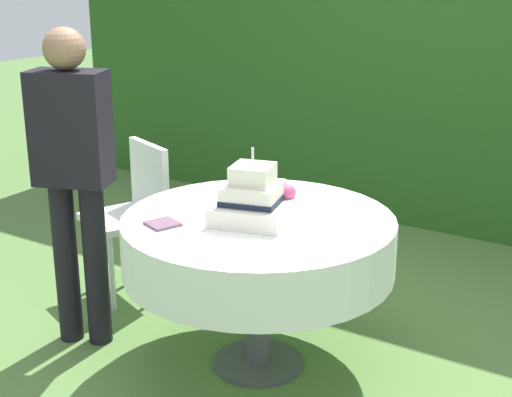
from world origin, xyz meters
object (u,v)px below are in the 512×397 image
Objects in this scene: serving_plate_right at (262,185)px; garden_chair at (135,205)px; cake_table at (258,244)px; standing_person at (74,168)px; wedding_cake at (255,200)px; serving_plate_left at (298,187)px; napkin_stack at (163,224)px; serving_plate_near at (314,198)px; serving_plate_far at (266,195)px.

garden_chair is at bearing -172.93° from serving_plate_right.
cake_table is 0.98m from standing_person.
wedding_cake is 0.55m from serving_plate_left.
serving_plate_right is 0.07× the size of standing_person.
garden_chair is at bearing -170.52° from serving_plate_left.
wedding_cake reaches higher than serving_plate_left.
napkin_stack is at bearing -134.14° from cake_table.
wedding_cake is 3.12× the size of napkin_stack.
serving_plate_left is at bearing 98.27° from wedding_cake.
serving_plate_near and serving_plate_left have the same top height.
wedding_cake is at bearing -100.56° from serving_plate_near.
standing_person reaches higher than wedding_cake.
cake_table is 1.11m from garden_chair.
wedding_cake reaches higher than napkin_stack.
serving_plate_right is at bearing 48.09° from standing_person.
garden_chair is (-1.14, -0.04, -0.23)m from serving_plate_near.
standing_person reaches higher than serving_plate_right.
serving_plate_left is at bearing 141.98° from serving_plate_near.
serving_plate_near is at bearing 79.44° from wedding_cake.
serving_plate_near is at bearing -9.50° from serving_plate_right.
cake_table is 0.36m from serving_plate_far.
cake_table is at bearing -59.32° from serving_plate_right.
serving_plate_far is 1.25× the size of serving_plate_right.
serving_plate_near is 0.07× the size of standing_person.
serving_plate_far is at bearing 37.81° from standing_person.
standing_person is at bearing -74.44° from garden_chair.
cake_table is 0.52m from serving_plate_left.
standing_person is (-0.63, -0.71, 0.16)m from serving_plate_right.
standing_person reaches higher than garden_chair.
cake_table is 9.72× the size of napkin_stack.
garden_chair reaches higher than serving_plate_left.
wedding_cake is 1.17m from garden_chair.
wedding_cake is 3.40× the size of serving_plate_left.
serving_plate_far is 0.64m from napkin_stack.
garden_chair is (-1.06, 0.33, -0.09)m from cake_table.
serving_plate_right is (-0.26, 0.47, -0.09)m from wedding_cake.
wedding_cake reaches higher than serving_plate_far.
standing_person is at bearing -162.83° from cake_table.
cake_table is 11.31× the size of serving_plate_right.
napkin_stack is 0.08× the size of standing_person.
serving_plate_right is at bearing 170.50° from serving_plate_near.
serving_plate_near is 1.18m from standing_person.
cake_table is at bearing 45.86° from napkin_stack.
wedding_cake is at bearing 41.03° from napkin_stack.
serving_plate_far and serving_plate_left have the same top height.
serving_plate_left is 0.20m from serving_plate_right.
garden_chair is at bearing 105.56° from standing_person.
serving_plate_left is at bearing 73.88° from napkin_stack.
serving_plate_near is 0.35m from serving_plate_right.
standing_person is at bearing -136.68° from serving_plate_left.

